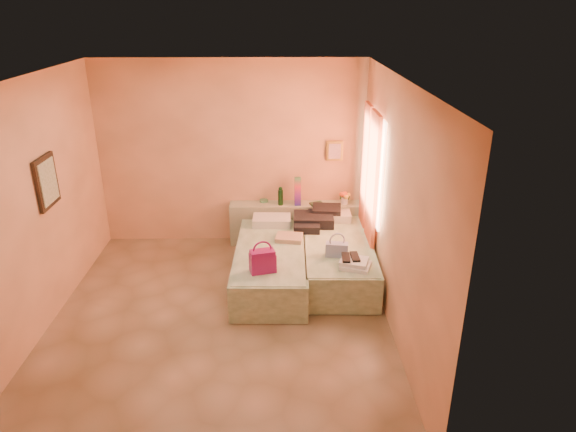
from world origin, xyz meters
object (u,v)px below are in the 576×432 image
(green_book, at_px, (317,204))
(magenta_handbag, at_px, (263,261))
(flower_vase, at_px, (345,197))
(water_bottle, at_px, (281,196))
(bed_right, at_px, (337,259))
(towel_stack, at_px, (356,264))
(headboard_ledge, at_px, (296,223))
(blue_handbag, at_px, (337,250))
(bed_left, at_px, (271,265))

(green_book, relative_size, magenta_handbag, 0.62)
(flower_vase, bearing_deg, green_book, -174.84)
(green_book, bearing_deg, water_bottle, 157.16)
(bed_right, distance_m, towel_stack, 0.79)
(bed_right, relative_size, magenta_handbag, 6.50)
(water_bottle, xyz_separation_m, flower_vase, (0.98, 0.03, -0.02))
(headboard_ledge, relative_size, bed_right, 1.02)
(green_book, bearing_deg, blue_handbag, -105.05)
(bed_right, height_order, towel_stack, towel_stack)
(water_bottle, relative_size, magenta_handbag, 0.88)
(headboard_ledge, distance_m, towel_stack, 1.93)
(headboard_ledge, distance_m, bed_right, 1.20)
(bed_left, distance_m, bed_right, 0.92)
(bed_right, relative_size, flower_vase, 8.46)
(water_bottle, xyz_separation_m, green_book, (0.55, -0.01, -0.12))
(flower_vase, bearing_deg, blue_handbag, -100.39)
(magenta_handbag, xyz_separation_m, blue_handbag, (0.94, 0.39, -0.05))
(magenta_handbag, bearing_deg, headboard_ledge, 61.00)
(bed_left, height_order, water_bottle, water_bottle)
(headboard_ledge, bearing_deg, flower_vase, -1.67)
(bed_left, relative_size, blue_handbag, 7.04)
(blue_handbag, bearing_deg, bed_right, 90.55)
(bed_right, height_order, flower_vase, flower_vase)
(bed_right, xyz_separation_m, blue_handbag, (-0.05, -0.41, 0.34))
(bed_right, relative_size, water_bottle, 7.35)
(bed_right, bearing_deg, flower_vase, 79.87)
(water_bottle, bearing_deg, blue_handbag, -63.60)
(bed_right, distance_m, blue_handbag, 0.53)
(bed_right, height_order, water_bottle, water_bottle)
(water_bottle, distance_m, magenta_handbag, 1.84)
(bed_left, height_order, blue_handbag, blue_handbag)
(flower_vase, bearing_deg, bed_right, -101.45)
(headboard_ledge, xyz_separation_m, magenta_handbag, (-0.47, -1.87, 0.32))
(bed_left, height_order, green_book, green_book)
(headboard_ledge, relative_size, blue_handbag, 7.21)
(water_bottle, relative_size, towel_stack, 0.78)
(green_book, xyz_separation_m, blue_handbag, (0.16, -1.42, -0.07))
(magenta_handbag, height_order, blue_handbag, magenta_handbag)
(water_bottle, bearing_deg, green_book, -1.31)
(water_bottle, height_order, blue_handbag, water_bottle)
(blue_handbag, height_order, towel_stack, blue_handbag)
(green_book, distance_m, flower_vase, 0.44)
(headboard_ledge, bearing_deg, towel_stack, -69.50)
(water_bottle, bearing_deg, headboard_ledge, 11.15)
(headboard_ledge, xyz_separation_m, bed_left, (-0.38, -1.25, -0.08))
(bed_right, bearing_deg, towel_stack, -77.16)
(bed_left, distance_m, water_bottle, 1.33)
(water_bottle, distance_m, green_book, 0.56)
(bed_left, relative_size, towel_stack, 5.71)
(bed_left, distance_m, magenta_handbag, 0.74)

